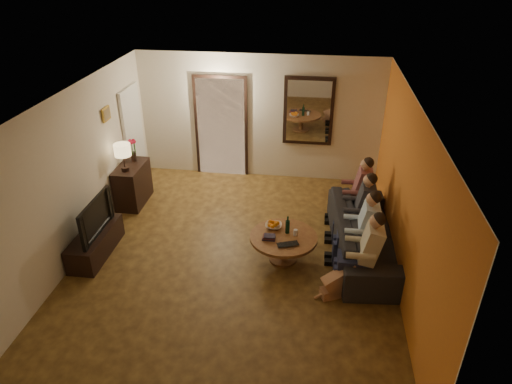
# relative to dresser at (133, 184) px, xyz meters

# --- Properties ---
(floor) EXTENTS (5.00, 6.00, 0.01)m
(floor) POSITION_rel_dresser_xyz_m (2.25, -1.47, -0.39)
(floor) COLOR #402A11
(floor) RESTS_ON ground
(ceiling) EXTENTS (5.00, 6.00, 0.01)m
(ceiling) POSITION_rel_dresser_xyz_m (2.25, -1.47, 2.21)
(ceiling) COLOR white
(ceiling) RESTS_ON back_wall
(back_wall) EXTENTS (5.00, 0.02, 2.60)m
(back_wall) POSITION_rel_dresser_xyz_m (2.25, 1.53, 0.91)
(back_wall) COLOR beige
(back_wall) RESTS_ON floor
(front_wall) EXTENTS (5.00, 0.02, 2.60)m
(front_wall) POSITION_rel_dresser_xyz_m (2.25, -4.47, 0.91)
(front_wall) COLOR beige
(front_wall) RESTS_ON floor
(left_wall) EXTENTS (0.02, 6.00, 2.60)m
(left_wall) POSITION_rel_dresser_xyz_m (-0.25, -1.47, 0.91)
(left_wall) COLOR beige
(left_wall) RESTS_ON floor
(right_wall) EXTENTS (0.02, 6.00, 2.60)m
(right_wall) POSITION_rel_dresser_xyz_m (4.75, -1.47, 0.91)
(right_wall) COLOR beige
(right_wall) RESTS_ON floor
(orange_accent) EXTENTS (0.01, 6.00, 2.60)m
(orange_accent) POSITION_rel_dresser_xyz_m (4.74, -1.47, 0.91)
(orange_accent) COLOR orange
(orange_accent) RESTS_ON right_wall
(kitchen_doorway) EXTENTS (1.00, 0.06, 2.10)m
(kitchen_doorway) POSITION_rel_dresser_xyz_m (1.45, 1.51, 0.66)
(kitchen_doorway) COLOR #FFE0A5
(kitchen_doorway) RESTS_ON floor
(door_trim) EXTENTS (1.12, 0.04, 2.22)m
(door_trim) POSITION_rel_dresser_xyz_m (1.45, 1.50, 0.66)
(door_trim) COLOR black
(door_trim) RESTS_ON floor
(fridge_glimpse) EXTENTS (0.45, 0.03, 1.70)m
(fridge_glimpse) POSITION_rel_dresser_xyz_m (1.70, 1.51, 0.51)
(fridge_glimpse) COLOR silver
(fridge_glimpse) RESTS_ON floor
(mirror_frame) EXTENTS (1.00, 0.05, 1.40)m
(mirror_frame) POSITION_rel_dresser_xyz_m (3.25, 1.49, 1.11)
(mirror_frame) COLOR black
(mirror_frame) RESTS_ON back_wall
(mirror_glass) EXTENTS (0.86, 0.02, 1.26)m
(mirror_glass) POSITION_rel_dresser_xyz_m (3.25, 1.46, 1.11)
(mirror_glass) COLOR white
(mirror_glass) RESTS_ON back_wall
(white_door) EXTENTS (0.06, 0.85, 2.04)m
(white_door) POSITION_rel_dresser_xyz_m (-0.21, 0.83, 0.63)
(white_door) COLOR white
(white_door) RESTS_ON floor
(framed_art) EXTENTS (0.03, 0.28, 0.24)m
(framed_art) POSITION_rel_dresser_xyz_m (-0.22, -0.17, 1.46)
(framed_art) COLOR #B28C33
(framed_art) RESTS_ON left_wall
(art_canvas) EXTENTS (0.01, 0.22, 0.18)m
(art_canvas) POSITION_rel_dresser_xyz_m (-0.21, -0.17, 1.46)
(art_canvas) COLOR brown
(art_canvas) RESTS_ON left_wall
(dresser) EXTENTS (0.45, 0.88, 0.79)m
(dresser) POSITION_rel_dresser_xyz_m (0.00, 0.00, 0.00)
(dresser) COLOR black
(dresser) RESTS_ON floor
(table_lamp) EXTENTS (0.30, 0.30, 0.54)m
(table_lamp) POSITION_rel_dresser_xyz_m (0.00, -0.22, 0.66)
(table_lamp) COLOR beige
(table_lamp) RESTS_ON dresser
(flower_vase) EXTENTS (0.14, 0.14, 0.44)m
(flower_vase) POSITION_rel_dresser_xyz_m (0.00, 0.22, 0.61)
(flower_vase) COLOR red
(flower_vase) RESTS_ON dresser
(tv_stand) EXTENTS (0.45, 1.23, 0.41)m
(tv_stand) POSITION_rel_dresser_xyz_m (0.00, -1.69, -0.19)
(tv_stand) COLOR black
(tv_stand) RESTS_ON floor
(tv) EXTENTS (1.04, 0.14, 0.60)m
(tv) POSITION_rel_dresser_xyz_m (0.00, -1.69, 0.32)
(tv) COLOR black
(tv) RESTS_ON tv_stand
(sofa) EXTENTS (2.56, 1.18, 0.73)m
(sofa) POSITION_rel_dresser_xyz_m (4.31, -1.09, -0.03)
(sofa) COLOR black
(sofa) RESTS_ON floor
(person_a) EXTENTS (0.60, 0.40, 1.20)m
(person_a) POSITION_rel_dresser_xyz_m (4.21, -1.99, 0.21)
(person_a) COLOR tan
(person_a) RESTS_ON sofa
(person_b) EXTENTS (0.60, 0.40, 1.20)m
(person_b) POSITION_rel_dresser_xyz_m (4.21, -1.39, 0.21)
(person_b) COLOR tan
(person_b) RESTS_ON sofa
(person_c) EXTENTS (0.60, 0.40, 1.20)m
(person_c) POSITION_rel_dresser_xyz_m (4.21, -0.79, 0.21)
(person_c) COLOR tan
(person_c) RESTS_ON sofa
(person_d) EXTENTS (0.60, 0.40, 1.20)m
(person_d) POSITION_rel_dresser_xyz_m (4.21, -0.19, 0.21)
(person_d) COLOR tan
(person_d) RESTS_ON sofa
(dog) EXTENTS (0.61, 0.45, 0.56)m
(dog) POSITION_rel_dresser_xyz_m (3.87, -2.18, -0.11)
(dog) COLOR #B27452
(dog) RESTS_ON floor
(coffee_table) EXTENTS (1.19, 1.19, 0.45)m
(coffee_table) POSITION_rel_dresser_xyz_m (3.02, -1.45, -0.17)
(coffee_table) COLOR brown
(coffee_table) RESTS_ON floor
(bowl) EXTENTS (0.26, 0.26, 0.06)m
(bowl) POSITION_rel_dresser_xyz_m (2.84, -1.23, 0.09)
(bowl) COLOR white
(bowl) RESTS_ON coffee_table
(oranges) EXTENTS (0.20, 0.20, 0.08)m
(oranges) POSITION_rel_dresser_xyz_m (2.84, -1.23, 0.16)
(oranges) COLOR orange
(oranges) RESTS_ON bowl
(wine_bottle) EXTENTS (0.07, 0.07, 0.31)m
(wine_bottle) POSITION_rel_dresser_xyz_m (3.07, -1.35, 0.21)
(wine_bottle) COLOR black
(wine_bottle) RESTS_ON coffee_table
(wine_glass) EXTENTS (0.06, 0.06, 0.10)m
(wine_glass) POSITION_rel_dresser_xyz_m (3.20, -1.40, 0.11)
(wine_glass) COLOR silver
(wine_glass) RESTS_ON coffee_table
(book_stack) EXTENTS (0.20, 0.15, 0.07)m
(book_stack) POSITION_rel_dresser_xyz_m (2.80, -1.55, 0.09)
(book_stack) COLOR black
(book_stack) RESTS_ON coffee_table
(laptop) EXTENTS (0.38, 0.32, 0.03)m
(laptop) POSITION_rel_dresser_xyz_m (3.12, -1.73, 0.07)
(laptop) COLOR black
(laptop) RESTS_ON coffee_table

